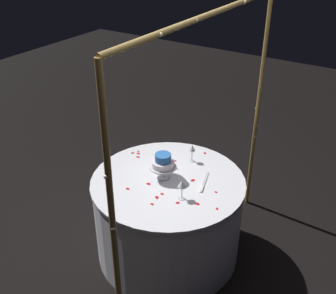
{
  "coord_description": "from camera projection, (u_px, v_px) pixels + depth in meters",
  "views": [
    {
      "loc": [
        2.29,
        1.47,
        2.64
      ],
      "look_at": [
        0.0,
        0.0,
        1.08
      ],
      "focal_mm": 43.18,
      "sensor_mm": 36.0,
      "label": 1
    }
  ],
  "objects": [
    {
      "name": "rose_petal_3",
      "position": [
        171.0,
        161.0,
        3.54
      ],
      "size": [
        0.04,
        0.03,
        0.0
      ],
      "primitive_type": "ellipsoid",
      "rotation": [
        0.0,
        0.0,
        0.16
      ],
      "color": "red",
      "rests_on": "main_table"
    },
    {
      "name": "rose_petal_4",
      "position": [
        175.0,
        161.0,
        3.54
      ],
      "size": [
        0.03,
        0.03,
        0.0
      ],
      "primitive_type": "ellipsoid",
      "rotation": [
        0.0,
        0.0,
        2.51
      ],
      "color": "red",
      "rests_on": "main_table"
    },
    {
      "name": "rose_petal_6",
      "position": [
        162.0,
        194.0,
        3.12
      ],
      "size": [
        0.02,
        0.03,
        0.0
      ],
      "primitive_type": "ellipsoid",
      "rotation": [
        0.0,
        0.0,
        1.61
      ],
      "color": "red",
      "rests_on": "main_table"
    },
    {
      "name": "rose_petal_1",
      "position": [
        152.0,
        204.0,
        3.01
      ],
      "size": [
        0.02,
        0.03,
        0.0
      ],
      "primitive_type": "ellipsoid",
      "rotation": [
        0.0,
        0.0,
        1.49
      ],
      "color": "red",
      "rests_on": "main_table"
    },
    {
      "name": "rose_petal_17",
      "position": [
        205.0,
        153.0,
        3.66
      ],
      "size": [
        0.04,
        0.04,
        0.0
      ],
      "primitive_type": "ellipsoid",
      "rotation": [
        0.0,
        0.0,
        4.06
      ],
      "color": "red",
      "rests_on": "main_table"
    },
    {
      "name": "rose_petal_8",
      "position": [
        128.0,
        189.0,
        3.18
      ],
      "size": [
        0.03,
        0.04,
        0.0
      ],
      "primitive_type": "ellipsoid",
      "rotation": [
        0.0,
        0.0,
        1.7
      ],
      "color": "red",
      "rests_on": "main_table"
    },
    {
      "name": "wine_glass_1",
      "position": [
        166.0,
        154.0,
        3.43
      ],
      "size": [
        0.06,
        0.06,
        0.16
      ],
      "color": "silver",
      "rests_on": "main_table"
    },
    {
      "name": "rose_petal_15",
      "position": [
        204.0,
        183.0,
        3.24
      ],
      "size": [
        0.03,
        0.02,
        0.0
      ],
      "primitive_type": "ellipsoid",
      "rotation": [
        0.0,
        0.0,
        3.42
      ],
      "color": "red",
      "rests_on": "main_table"
    },
    {
      "name": "ground_plane",
      "position": [
        168.0,
        250.0,
        3.67
      ],
      "size": [
        12.0,
        12.0,
        0.0
      ],
      "primitive_type": "plane",
      "color": "black"
    },
    {
      "name": "rose_petal_19",
      "position": [
        138.0,
        151.0,
        3.69
      ],
      "size": [
        0.03,
        0.03,
        0.0
      ],
      "primitive_type": "ellipsoid",
      "rotation": [
        0.0,
        0.0,
        4.35
      ],
      "color": "red",
      "rests_on": "main_table"
    },
    {
      "name": "wine_glass_0",
      "position": [
        192.0,
        149.0,
        3.48
      ],
      "size": [
        0.06,
        0.06,
        0.16
      ],
      "color": "silver",
      "rests_on": "main_table"
    },
    {
      "name": "wine_glass_2",
      "position": [
        182.0,
        184.0,
        3.01
      ],
      "size": [
        0.07,
        0.07,
        0.17
      ],
      "color": "silver",
      "rests_on": "main_table"
    },
    {
      "name": "rose_petal_18",
      "position": [
        167.0,
        152.0,
        3.67
      ],
      "size": [
        0.03,
        0.03,
        0.0
      ],
      "primitive_type": "ellipsoid",
      "rotation": [
        0.0,
        0.0,
        3.77
      ],
      "color": "red",
      "rests_on": "main_table"
    },
    {
      "name": "rose_petal_14",
      "position": [
        178.0,
        203.0,
        3.02
      ],
      "size": [
        0.04,
        0.04,
        0.0
      ],
      "primitive_type": "ellipsoid",
      "rotation": [
        0.0,
        0.0,
        5.73
      ],
      "color": "red",
      "rests_on": "main_table"
    },
    {
      "name": "tiered_cake",
      "position": [
        163.0,
        163.0,
        3.25
      ],
      "size": [
        0.22,
        0.22,
        0.22
      ],
      "color": "silver",
      "rests_on": "main_table"
    },
    {
      "name": "rose_petal_2",
      "position": [
        138.0,
        157.0,
        3.6
      ],
      "size": [
        0.04,
        0.04,
        0.0
      ],
      "primitive_type": "ellipsoid",
      "rotation": [
        0.0,
        0.0,
        5.09
      ],
      "color": "red",
      "rests_on": "main_table"
    },
    {
      "name": "rose_petal_0",
      "position": [
        217.0,
        209.0,
        2.96
      ],
      "size": [
        0.03,
        0.03,
        0.0
      ],
      "primitive_type": "ellipsoid",
      "rotation": [
        0.0,
        0.0,
        3.64
      ],
      "color": "red",
      "rests_on": "main_table"
    },
    {
      "name": "decorative_arch",
      "position": [
        207.0,
        118.0,
        2.82
      ],
      "size": [
        2.15,
        0.06,
        2.14
      ],
      "color": "olive",
      "rests_on": "ground"
    },
    {
      "name": "main_table",
      "position": [
        168.0,
        217.0,
        3.48
      ],
      "size": [
        1.27,
        1.27,
        0.77
      ],
      "color": "white",
      "rests_on": "ground"
    },
    {
      "name": "rose_petal_9",
      "position": [
        198.0,
        204.0,
        3.01
      ],
      "size": [
        0.04,
        0.04,
        0.0
      ],
      "primitive_type": "ellipsoid",
      "rotation": [
        0.0,
        0.0,
        4.27
      ],
      "color": "red",
      "rests_on": "main_table"
    },
    {
      "name": "rose_petal_11",
      "position": [
        148.0,
        184.0,
        3.24
      ],
      "size": [
        0.03,
        0.04,
        0.0
      ],
      "primitive_type": "ellipsoid",
      "rotation": [
        0.0,
        0.0,
        1.57
      ],
      "color": "red",
      "rests_on": "main_table"
    },
    {
      "name": "cake_knife",
      "position": [
        204.0,
        183.0,
        3.24
      ],
      "size": [
        0.29,
        0.11,
        0.01
      ],
      "color": "silver",
      "rests_on": "main_table"
    },
    {
      "name": "rose_petal_7",
      "position": [
        133.0,
        153.0,
        3.66
      ],
      "size": [
        0.04,
        0.04,
        0.0
      ],
      "primitive_type": "ellipsoid",
      "rotation": [
        0.0,
        0.0,
        5.7
      ],
      "color": "red",
      "rests_on": "main_table"
    },
    {
      "name": "rose_petal_5",
      "position": [
        193.0,
        180.0,
        3.28
      ],
      "size": [
        0.05,
        0.04,
        0.0
      ],
      "primitive_type": "ellipsoid",
      "rotation": [
        0.0,
        0.0,
        6.01
      ],
      "color": "red",
      "rests_on": "main_table"
    },
    {
      "name": "rose_petal_16",
      "position": [
        161.0,
        163.0,
        3.51
      ],
      "size": [
        0.03,
        0.02,
        0.0
      ],
      "primitive_type": "ellipsoid",
      "rotation": [
        0.0,
        0.0,
        0.0
      ],
      "color": "red",
      "rests_on": "main_table"
    },
    {
      "name": "rose_petal_12",
      "position": [
        138.0,
        153.0,
        3.65
      ],
      "size": [
        0.02,
        0.03,
        0.0
      ],
      "primitive_type": "ellipsoid",
      "rotation": [
        0.0,
        0.0,
        1.58
      ],
      "color": "red",
      "rests_on": "main_table"
    },
    {
      "name": "rose_petal_13",
      "position": [
        216.0,
        192.0,
        3.14
      ],
      "size": [
        0.02,
        0.03,
        0.0
      ],
      "primitive_type": "ellipsoid",
      "rotation": [
        0.0,
        0.0,
        4.63
      ],
      "color": "red",
      "rests_on": "main_table"
    },
    {
      "name": "rose_petal_10",
      "position": [
        157.0,
        197.0,
        3.08
      ],
      "size": [
        0.04,
        0.05,
        0.0
      ],
      "primitive_type": "ellipsoid",
      "rotation": [
        0.0,
        0.0,
        0.88
      ],
      "color": "red",
      "rests_on": "main_table"
    }
  ]
}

